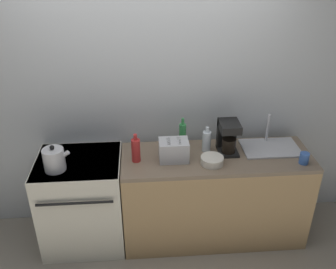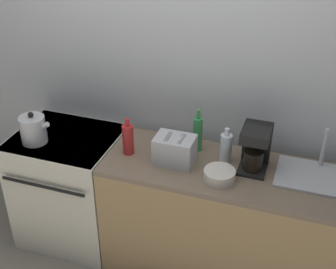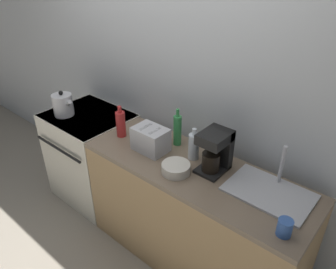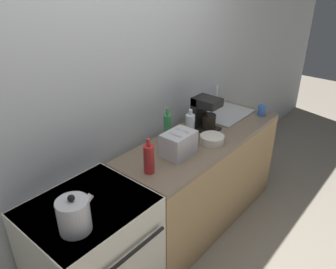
{
  "view_description": "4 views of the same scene",
  "coord_description": "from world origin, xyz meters",
  "px_view_note": "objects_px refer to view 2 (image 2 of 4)",
  "views": [
    {
      "loc": [
        -0.05,
        -2.46,
        2.64
      ],
      "look_at": [
        0.17,
        0.32,
        1.11
      ],
      "focal_mm": 40.0,
      "sensor_mm": 36.0,
      "label": 1
    },
    {
      "loc": [
        0.99,
        -2.12,
        2.59
      ],
      "look_at": [
        0.14,
        0.34,
        1.04
      ],
      "focal_mm": 50.0,
      "sensor_mm": 36.0,
      "label": 2
    },
    {
      "loc": [
        1.65,
        -1.21,
        2.22
      ],
      "look_at": [
        0.27,
        0.39,
        0.99
      ],
      "focal_mm": 35.0,
      "sensor_mm": 36.0,
      "label": 3
    },
    {
      "loc": [
        -1.49,
        -1.07,
        2.16
      ],
      "look_at": [
        0.14,
        0.31,
        1.07
      ],
      "focal_mm": 35.0,
      "sensor_mm": 36.0,
      "label": 4
    }
  ],
  "objects_px": {
    "stove": "(71,186)",
    "bowl": "(219,175)",
    "bottle_red": "(128,139)",
    "bottle_green": "(198,133)",
    "toaster": "(175,150)",
    "bottle_clear": "(226,147)",
    "coffee_maker": "(256,146)",
    "kettle": "(33,129)"
  },
  "relations": [
    {
      "from": "stove",
      "to": "coffee_maker",
      "type": "relative_size",
      "value": 3.04
    },
    {
      "from": "toaster",
      "to": "bottle_red",
      "type": "relative_size",
      "value": 0.97
    },
    {
      "from": "stove",
      "to": "kettle",
      "type": "distance_m",
      "value": 0.57
    },
    {
      "from": "stove",
      "to": "bowl",
      "type": "relative_size",
      "value": 4.59
    },
    {
      "from": "toaster",
      "to": "bowl",
      "type": "xyz_separation_m",
      "value": [
        0.32,
        -0.09,
        -0.06
      ]
    },
    {
      "from": "toaster",
      "to": "kettle",
      "type": "bearing_deg",
      "value": -175.34
    },
    {
      "from": "stove",
      "to": "bottle_red",
      "type": "xyz_separation_m",
      "value": [
        0.51,
        -0.04,
        0.54
      ]
    },
    {
      "from": "stove",
      "to": "kettle",
      "type": "bearing_deg",
      "value": -142.02
    },
    {
      "from": "bottle_red",
      "to": "bottle_clear",
      "type": "bearing_deg",
      "value": 10.69
    },
    {
      "from": "bottle_red",
      "to": "bowl",
      "type": "bearing_deg",
      "value": -8.48
    },
    {
      "from": "bottle_red",
      "to": "coffee_maker",
      "type": "bearing_deg",
      "value": 7.58
    },
    {
      "from": "bottle_clear",
      "to": "bowl",
      "type": "bearing_deg",
      "value": -86.34
    },
    {
      "from": "kettle",
      "to": "toaster",
      "type": "distance_m",
      "value": 0.99
    },
    {
      "from": "kettle",
      "to": "bottle_green",
      "type": "height_order",
      "value": "bottle_green"
    },
    {
      "from": "coffee_maker",
      "to": "bottle_red",
      "type": "height_order",
      "value": "coffee_maker"
    },
    {
      "from": "toaster",
      "to": "bottle_green",
      "type": "distance_m",
      "value": 0.22
    },
    {
      "from": "stove",
      "to": "bottle_green",
      "type": "distance_m",
      "value": 1.09
    },
    {
      "from": "bottle_clear",
      "to": "stove",
      "type": "bearing_deg",
      "value": -176.19
    },
    {
      "from": "bottle_red",
      "to": "bowl",
      "type": "distance_m",
      "value": 0.65
    },
    {
      "from": "coffee_maker",
      "to": "bottle_clear",
      "type": "relative_size",
      "value": 1.22
    },
    {
      "from": "kettle",
      "to": "bottle_red",
      "type": "bearing_deg",
      "value": 7.0
    },
    {
      "from": "stove",
      "to": "bottle_red",
      "type": "height_order",
      "value": "bottle_red"
    },
    {
      "from": "toaster",
      "to": "bottle_green",
      "type": "bearing_deg",
      "value": 63.34
    },
    {
      "from": "coffee_maker",
      "to": "bottle_clear",
      "type": "xyz_separation_m",
      "value": [
        -0.19,
        0.01,
        -0.06
      ]
    },
    {
      "from": "toaster",
      "to": "coffee_maker",
      "type": "height_order",
      "value": "coffee_maker"
    },
    {
      "from": "toaster",
      "to": "bowl",
      "type": "distance_m",
      "value": 0.34
    },
    {
      "from": "stove",
      "to": "bowl",
      "type": "xyz_separation_m",
      "value": [
        1.15,
        -0.14,
        0.47
      ]
    },
    {
      "from": "bottle_clear",
      "to": "bowl",
      "type": "height_order",
      "value": "bottle_clear"
    },
    {
      "from": "toaster",
      "to": "bowl",
      "type": "bearing_deg",
      "value": -16.52
    },
    {
      "from": "bowl",
      "to": "stove",
      "type": "bearing_deg",
      "value": 173.13
    },
    {
      "from": "toaster",
      "to": "bottle_red",
      "type": "height_order",
      "value": "bottle_red"
    },
    {
      "from": "kettle",
      "to": "stove",
      "type": "bearing_deg",
      "value": 37.98
    },
    {
      "from": "toaster",
      "to": "bottle_clear",
      "type": "height_order",
      "value": "bottle_clear"
    },
    {
      "from": "bottle_green",
      "to": "bowl",
      "type": "bearing_deg",
      "value": -52.29
    },
    {
      "from": "toaster",
      "to": "bowl",
      "type": "height_order",
      "value": "toaster"
    },
    {
      "from": "bottle_clear",
      "to": "coffee_maker",
      "type": "bearing_deg",
      "value": -3.07
    },
    {
      "from": "kettle",
      "to": "bottle_clear",
      "type": "distance_m",
      "value": 1.31
    },
    {
      "from": "stove",
      "to": "bottle_green",
      "type": "height_order",
      "value": "bottle_green"
    },
    {
      "from": "kettle",
      "to": "bottle_red",
      "type": "distance_m",
      "value": 0.67
    },
    {
      "from": "stove",
      "to": "coffee_maker",
      "type": "height_order",
      "value": "coffee_maker"
    },
    {
      "from": "bottle_clear",
      "to": "bottle_red",
      "type": "height_order",
      "value": "bottle_red"
    },
    {
      "from": "bottle_red",
      "to": "bottle_green",
      "type": "distance_m",
      "value": 0.46
    }
  ]
}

